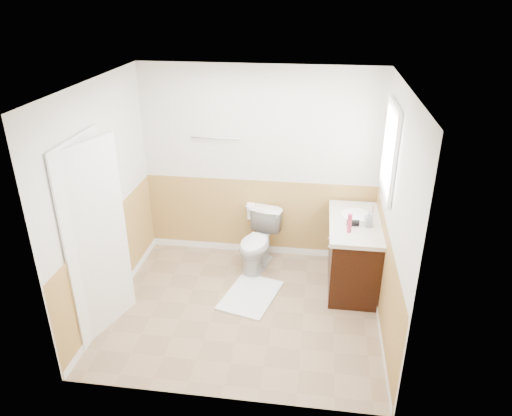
# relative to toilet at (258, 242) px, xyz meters

# --- Properties ---
(floor) EXTENTS (3.00, 3.00, 0.00)m
(floor) POSITION_rel_toilet_xyz_m (-0.04, -0.90, -0.37)
(floor) COLOR #8C7051
(floor) RESTS_ON ground
(ceiling) EXTENTS (3.00, 3.00, 0.00)m
(ceiling) POSITION_rel_toilet_xyz_m (-0.04, -0.90, 2.13)
(ceiling) COLOR white
(ceiling) RESTS_ON floor
(wall_back) EXTENTS (3.00, 0.00, 3.00)m
(wall_back) POSITION_rel_toilet_xyz_m (-0.04, 0.40, 0.88)
(wall_back) COLOR silver
(wall_back) RESTS_ON floor
(wall_front) EXTENTS (3.00, 0.00, 3.00)m
(wall_front) POSITION_rel_toilet_xyz_m (-0.04, -2.20, 0.88)
(wall_front) COLOR silver
(wall_front) RESTS_ON floor
(wall_left) EXTENTS (0.00, 3.00, 3.00)m
(wall_left) POSITION_rel_toilet_xyz_m (-1.54, -0.90, 0.88)
(wall_left) COLOR silver
(wall_left) RESTS_ON floor
(wall_right) EXTENTS (0.00, 3.00, 3.00)m
(wall_right) POSITION_rel_toilet_xyz_m (1.46, -0.90, 0.88)
(wall_right) COLOR silver
(wall_right) RESTS_ON floor
(wainscot_back) EXTENTS (3.00, 0.00, 3.00)m
(wainscot_back) POSITION_rel_toilet_xyz_m (-0.04, 0.39, 0.13)
(wainscot_back) COLOR tan
(wainscot_back) RESTS_ON floor
(wainscot_front) EXTENTS (3.00, 0.00, 3.00)m
(wainscot_front) POSITION_rel_toilet_xyz_m (-0.04, -2.18, 0.13)
(wainscot_front) COLOR tan
(wainscot_front) RESTS_ON floor
(wainscot_left) EXTENTS (0.00, 2.60, 2.60)m
(wainscot_left) POSITION_rel_toilet_xyz_m (-1.52, -0.90, 0.13)
(wainscot_left) COLOR tan
(wainscot_left) RESTS_ON floor
(wainscot_right) EXTENTS (0.00, 2.60, 2.60)m
(wainscot_right) POSITION_rel_toilet_xyz_m (1.45, -0.90, 0.13)
(wainscot_right) COLOR tan
(wainscot_right) RESTS_ON floor
(toilet) EXTENTS (0.58, 0.80, 0.73)m
(toilet) POSITION_rel_toilet_xyz_m (0.00, 0.00, 0.00)
(toilet) COLOR silver
(toilet) RESTS_ON floor
(bath_mat) EXTENTS (0.73, 0.91, 0.02)m
(bath_mat) POSITION_rel_toilet_xyz_m (0.00, -0.65, -0.36)
(bath_mat) COLOR white
(bath_mat) RESTS_ON floor
(vanity_cabinet) EXTENTS (0.55, 1.10, 0.80)m
(vanity_cabinet) POSITION_rel_toilet_xyz_m (1.18, -0.22, 0.03)
(vanity_cabinet) COLOR black
(vanity_cabinet) RESTS_ON floor
(vanity_knob_left) EXTENTS (0.03, 0.03, 0.03)m
(vanity_knob_left) POSITION_rel_toilet_xyz_m (0.88, -0.32, 0.18)
(vanity_knob_left) COLOR #BABAC1
(vanity_knob_left) RESTS_ON vanity_cabinet
(vanity_knob_right) EXTENTS (0.03, 0.03, 0.03)m
(vanity_knob_right) POSITION_rel_toilet_xyz_m (0.88, -0.12, 0.18)
(vanity_knob_right) COLOR silver
(vanity_knob_right) RESTS_ON vanity_cabinet
(countertop) EXTENTS (0.60, 1.15, 0.05)m
(countertop) POSITION_rel_toilet_xyz_m (1.17, -0.22, 0.46)
(countertop) COLOR beige
(countertop) RESTS_ON vanity_cabinet
(sink_basin) EXTENTS (0.36, 0.36, 0.02)m
(sink_basin) POSITION_rel_toilet_xyz_m (1.18, -0.07, 0.49)
(sink_basin) COLOR white
(sink_basin) RESTS_ON countertop
(faucet) EXTENTS (0.02, 0.02, 0.14)m
(faucet) POSITION_rel_toilet_xyz_m (1.36, -0.07, 0.55)
(faucet) COLOR silver
(faucet) RESTS_ON countertop
(lotion_bottle) EXTENTS (0.05, 0.05, 0.22)m
(lotion_bottle) POSITION_rel_toilet_xyz_m (1.08, -0.49, 0.59)
(lotion_bottle) COLOR #C73356
(lotion_bottle) RESTS_ON countertop
(soap_dispenser) EXTENTS (0.09, 0.10, 0.18)m
(soap_dispenser) POSITION_rel_toilet_xyz_m (1.30, -0.32, 0.57)
(soap_dispenser) COLOR gray
(soap_dispenser) RESTS_ON countertop
(hair_dryer_body) EXTENTS (0.14, 0.07, 0.07)m
(hair_dryer_body) POSITION_rel_toilet_xyz_m (1.13, -0.33, 0.52)
(hair_dryer_body) COLOR black
(hair_dryer_body) RESTS_ON countertop
(hair_dryer_handle) EXTENTS (0.03, 0.03, 0.07)m
(hair_dryer_handle) POSITION_rel_toilet_xyz_m (1.10, -0.30, 0.49)
(hair_dryer_handle) COLOR black
(hair_dryer_handle) RESTS_ON countertop
(mirror_panel) EXTENTS (0.02, 0.35, 0.90)m
(mirror_panel) POSITION_rel_toilet_xyz_m (1.44, 0.20, 1.18)
(mirror_panel) COLOR silver
(mirror_panel) RESTS_ON wall_right
(window_frame) EXTENTS (0.04, 0.80, 1.00)m
(window_frame) POSITION_rel_toilet_xyz_m (1.43, -0.31, 1.38)
(window_frame) COLOR white
(window_frame) RESTS_ON wall_right
(window_glass) EXTENTS (0.01, 0.70, 0.90)m
(window_glass) POSITION_rel_toilet_xyz_m (1.45, -0.31, 1.38)
(window_glass) COLOR white
(window_glass) RESTS_ON wall_right
(door) EXTENTS (0.29, 0.78, 2.04)m
(door) POSITION_rel_toilet_xyz_m (-1.44, -1.35, 0.65)
(door) COLOR white
(door) RESTS_ON wall_left
(door_frame) EXTENTS (0.02, 0.92, 2.10)m
(door_frame) POSITION_rel_toilet_xyz_m (-1.51, -1.35, 0.66)
(door_frame) COLOR white
(door_frame) RESTS_ON wall_left
(door_knob) EXTENTS (0.06, 0.06, 0.06)m
(door_knob) POSITION_rel_toilet_xyz_m (-1.38, -1.02, 0.58)
(door_knob) COLOR silver
(door_knob) RESTS_ON door
(towel_bar) EXTENTS (0.62, 0.02, 0.02)m
(towel_bar) POSITION_rel_toilet_xyz_m (-0.59, 0.35, 1.23)
(towel_bar) COLOR silver
(towel_bar) RESTS_ON wall_back
(tp_holder_bar) EXTENTS (0.14, 0.02, 0.02)m
(tp_holder_bar) POSITION_rel_toilet_xyz_m (-0.14, 0.33, 0.33)
(tp_holder_bar) COLOR silver
(tp_holder_bar) RESTS_ON wall_back
(tp_roll) EXTENTS (0.10, 0.11, 0.11)m
(tp_roll) POSITION_rel_toilet_xyz_m (-0.14, 0.33, 0.33)
(tp_roll) COLOR white
(tp_roll) RESTS_ON tp_holder_bar
(tp_sheet) EXTENTS (0.10, 0.01, 0.16)m
(tp_sheet) POSITION_rel_toilet_xyz_m (-0.14, 0.33, 0.22)
(tp_sheet) COLOR white
(tp_sheet) RESTS_ON tp_roll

